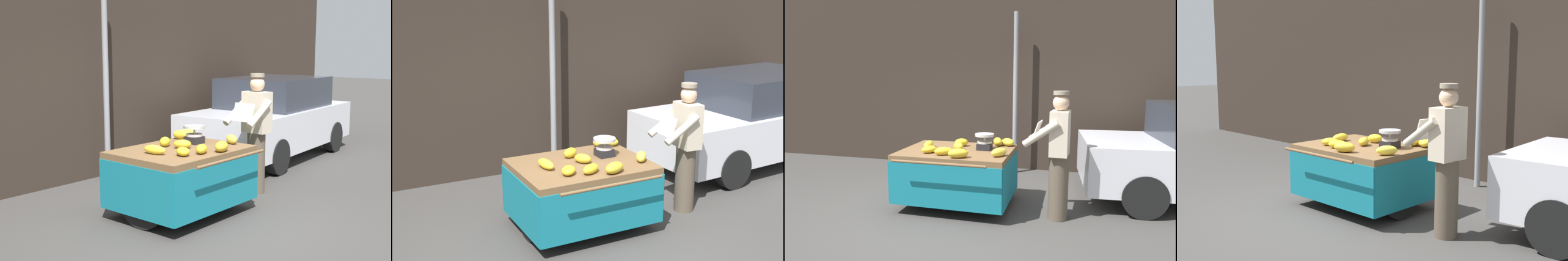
% 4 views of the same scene
% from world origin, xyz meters
% --- Properties ---
extents(ground_plane, '(60.00, 60.00, 0.00)m').
position_xyz_m(ground_plane, '(0.00, 0.00, 0.00)').
color(ground_plane, '#423F3D').
extents(back_wall, '(16.00, 0.24, 3.95)m').
position_xyz_m(back_wall, '(0.00, 2.86, 1.98)').
color(back_wall, '#332821').
rests_on(back_wall, ground).
extents(street_pole, '(0.09, 0.09, 3.10)m').
position_xyz_m(street_pole, '(0.65, 2.42, 1.55)').
color(street_pole, gray).
rests_on(street_pole, ground).
extents(banana_cart, '(1.60, 1.41, 0.84)m').
position_xyz_m(banana_cart, '(0.13, 0.42, 0.62)').
color(banana_cart, brown).
rests_on(banana_cart, ground).
extents(weighing_scale, '(0.28, 0.28, 0.24)m').
position_xyz_m(weighing_scale, '(0.52, 0.53, 0.96)').
color(weighing_scale, black).
rests_on(weighing_scale, banana_cart).
extents(banana_bunch_0, '(0.23, 0.26, 0.11)m').
position_xyz_m(banana_bunch_0, '(0.15, 0.42, 0.90)').
color(banana_bunch_0, gold).
rests_on(banana_bunch_0, banana_cart).
extents(banana_bunch_1, '(0.25, 0.28, 0.12)m').
position_xyz_m(banana_bunch_1, '(0.81, 0.15, 0.90)').
color(banana_bunch_1, yellow).
rests_on(banana_bunch_1, banana_cart).
extents(banana_bunch_2, '(0.16, 0.31, 0.11)m').
position_xyz_m(banana_bunch_2, '(-0.32, 0.43, 0.90)').
color(banana_bunch_2, yellow).
rests_on(banana_bunch_2, banana_cart).
extents(banana_bunch_3, '(0.31, 0.25, 0.13)m').
position_xyz_m(banana_bunch_3, '(0.31, -0.07, 0.90)').
color(banana_bunch_3, gold).
rests_on(banana_bunch_3, banana_cart).
extents(banana_bunch_4, '(0.24, 0.21, 0.12)m').
position_xyz_m(banana_bunch_4, '(0.11, 0.68, 0.90)').
color(banana_bunch_4, gold).
rests_on(banana_bunch_4, banana_cart).
extents(banana_bunch_5, '(0.28, 0.23, 0.11)m').
position_xyz_m(banana_bunch_5, '(0.07, 0.04, 0.90)').
color(banana_bunch_5, gold).
rests_on(banana_bunch_5, banana_cart).
extents(banana_bunch_6, '(0.26, 0.27, 0.10)m').
position_xyz_m(banana_bunch_6, '(-0.18, 0.12, 0.89)').
color(banana_bunch_6, gold).
rests_on(banana_bunch_6, banana_cart).
extents(banana_bunch_7, '(0.21, 0.26, 0.13)m').
position_xyz_m(banana_bunch_7, '(0.64, 0.87, 0.91)').
color(banana_bunch_7, gold).
rests_on(banana_bunch_7, banana_cart).
extents(banana_bunch_8, '(0.29, 0.30, 0.11)m').
position_xyz_m(banana_bunch_8, '(0.79, 0.91, 0.90)').
color(banana_bunch_8, yellow).
rests_on(banana_bunch_8, banana_cart).
extents(vendor_person, '(0.60, 0.55, 1.71)m').
position_xyz_m(vendor_person, '(1.58, 0.29, 0.87)').
color(vendor_person, brown).
rests_on(vendor_person, ground).
extents(parked_car, '(4.02, 1.99, 1.51)m').
position_xyz_m(parked_car, '(3.90, 1.48, 0.75)').
color(parked_car, silver).
rests_on(parked_car, ground).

